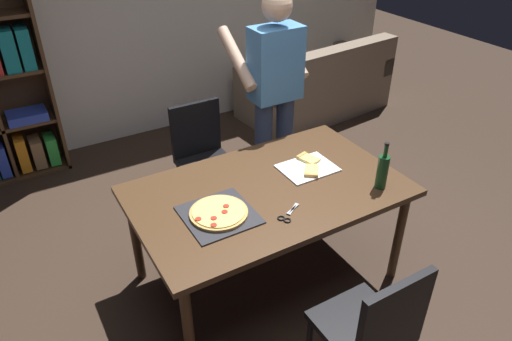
% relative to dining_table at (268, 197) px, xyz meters
% --- Properties ---
extents(ground_plane, '(12.00, 12.00, 0.00)m').
position_rel_dining_table_xyz_m(ground_plane, '(0.00, 0.00, -0.68)').
color(ground_plane, '#38281E').
extents(dining_table, '(1.69, 1.04, 0.75)m').
position_rel_dining_table_xyz_m(dining_table, '(0.00, 0.00, 0.00)').
color(dining_table, '#4C331E').
rests_on(dining_table, ground_plane).
extents(chair_near_camera, '(0.42, 0.42, 0.90)m').
position_rel_dining_table_xyz_m(chair_near_camera, '(-0.00, -1.01, -0.17)').
color(chair_near_camera, black).
rests_on(chair_near_camera, ground_plane).
extents(chair_far_side, '(0.42, 0.42, 0.90)m').
position_rel_dining_table_xyz_m(chair_far_side, '(0.00, 1.01, -0.17)').
color(chair_far_side, black).
rests_on(chair_far_side, ground_plane).
extents(couch, '(1.78, 1.02, 0.85)m').
position_rel_dining_table_xyz_m(couch, '(1.91, 1.99, -0.38)').
color(couch, gray).
rests_on(couch, ground_plane).
extents(person_serving_pizza, '(0.55, 0.54, 1.75)m').
position_rel_dining_table_xyz_m(person_serving_pizza, '(0.53, 0.79, 0.32)').
color(person_serving_pizza, '#38476B').
rests_on(person_serving_pizza, ground_plane).
extents(pepperoni_pizza_on_tray, '(0.40, 0.40, 0.04)m').
position_rel_dining_table_xyz_m(pepperoni_pizza_on_tray, '(-0.39, -0.09, 0.08)').
color(pepperoni_pizza_on_tray, '#2D2D33').
rests_on(pepperoni_pizza_on_tray, dining_table).
extents(pizza_slices_on_towel, '(0.36, 0.30, 0.03)m').
position_rel_dining_table_xyz_m(pizza_slices_on_towel, '(0.36, 0.07, 0.08)').
color(pizza_slices_on_towel, white).
rests_on(pizza_slices_on_towel, dining_table).
extents(wine_bottle, '(0.07, 0.07, 0.32)m').
position_rel_dining_table_xyz_m(wine_bottle, '(0.61, -0.34, 0.19)').
color(wine_bottle, '#194723').
rests_on(wine_bottle, dining_table).
extents(kitchen_scissors, '(0.19, 0.14, 0.01)m').
position_rel_dining_table_xyz_m(kitchen_scissors, '(-0.05, -0.30, 0.07)').
color(kitchen_scissors, silver).
rests_on(kitchen_scissors, dining_table).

